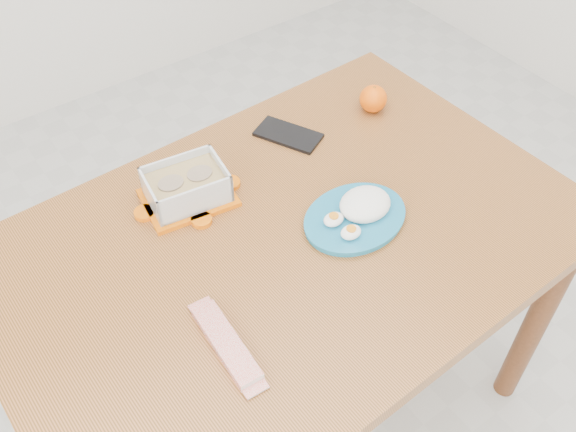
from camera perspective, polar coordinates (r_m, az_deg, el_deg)
ground at (r=2.01m, az=4.05°, el=-13.38°), size 3.50×3.50×0.00m
dining_table at (r=1.40m, az=-0.00°, el=-4.44°), size 1.24×0.85×0.75m
food_container at (r=1.39m, az=-9.00°, el=2.61°), size 0.21×0.17×0.08m
orange_fruit at (r=1.63m, az=7.58°, el=10.30°), size 0.07×0.07×0.07m
rice_plate at (r=1.35m, az=6.27°, el=0.37°), size 0.24×0.24×0.06m
candy_bar at (r=1.16m, az=-5.50°, el=-11.21°), size 0.06×0.19×0.02m
smartphone at (r=1.55m, az=0.02°, el=7.23°), size 0.14×0.17×0.01m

